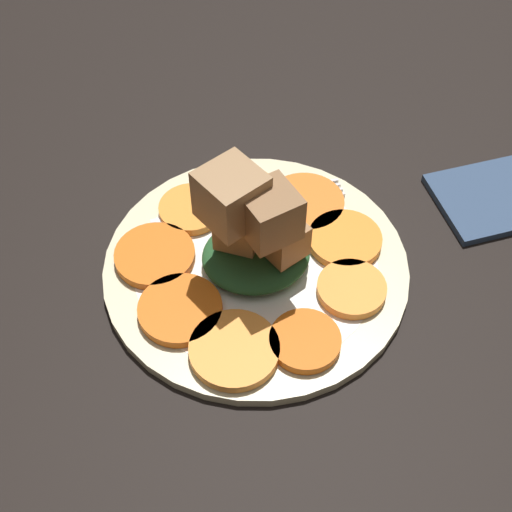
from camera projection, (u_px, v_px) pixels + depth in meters
table_slab at (256, 277)px, 67.07cm from camera, size 120.00×120.00×2.00cm
plate at (256, 267)px, 65.89cm from camera, size 28.09×28.09×1.05cm
carrot_slice_0 at (352, 289)px, 63.03cm from camera, size 6.19×6.19×0.87cm
carrot_slice_1 at (345, 240)px, 66.57cm from camera, size 6.93×6.93×0.87cm
carrot_slice_2 at (305, 203)px, 69.59cm from camera, size 7.63×7.63×0.87cm
carrot_slice_3 at (240, 194)px, 70.37cm from camera, size 7.52×7.52×0.87cm
carrot_slice_4 at (191, 209)px, 69.09cm from camera, size 6.27×6.27×0.87cm
carrot_slice_5 at (155, 255)px, 65.43cm from camera, size 7.43×7.43×0.87cm
carrot_slice_6 at (180, 310)px, 61.62cm from camera, size 7.37×7.37×0.87cm
carrot_slice_7 at (234, 350)px, 59.07cm from camera, size 7.62×7.62×0.87cm
carrot_slice_8 at (305, 341)px, 59.62cm from camera, size 6.09×6.09×0.87cm
center_pile at (253, 231)px, 61.60cm from camera, size 10.18×9.16×11.79cm
fork at (253, 205)px, 69.78cm from camera, size 19.30×2.45×0.40cm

